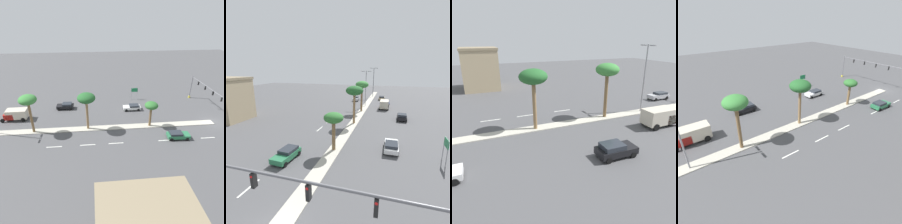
{
  "view_description": "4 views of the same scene",
  "coord_description": "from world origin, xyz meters",
  "views": [
    {
      "loc": [
        -35.2,
        25.49,
        22.33
      ],
      "look_at": [
        1.2,
        21.92,
        3.05
      ],
      "focal_mm": 32.02,
      "sensor_mm": 36.0,
      "label": 1
    },
    {
      "loc": [
        7.13,
        -7.64,
        11.38
      ],
      "look_at": [
        -2.05,
        22.66,
        3.38
      ],
      "focal_mm": 28.25,
      "sensor_mm": 36.0,
      "label": 2
    },
    {
      "loc": [
        25.24,
        20.43,
        11.33
      ],
      "look_at": [
        0.17,
        31.02,
        1.86
      ],
      "focal_mm": 34.16,
      "sensor_mm": 36.0,
      "label": 3
    },
    {
      "loc": [
        -21.25,
        44.97,
        16.9
      ],
      "look_at": [
        -1.08,
        29.87,
        3.66
      ],
      "focal_mm": 29.86,
      "sensor_mm": 36.0,
      "label": 4
    }
  ],
  "objects": [
    {
      "name": "median_curb",
      "position": [
        0.0,
        38.55,
        0.06
      ],
      "size": [
        1.8,
        77.1,
        0.12
      ],
      "primitive_type": "cube",
      "color": "#B7B2A3",
      "rests_on": "ground"
    },
    {
      "name": "lane_stripe_rear",
      "position": [
        -5.47,
        33.06,
        0.01
      ],
      "size": [
        0.2,
        2.8,
        0.01
      ],
      "primitive_type": "cube",
      "color": "silver",
      "rests_on": "ground"
    },
    {
      "name": "box_truck",
      "position": [
        5.51,
        42.98,
        1.33
      ],
      "size": [
        2.55,
        5.56,
        2.44
      ],
      "color": "#B21E19",
      "rests_on": "ground"
    },
    {
      "name": "directional_road_sign",
      "position": [
        13.87,
        14.63,
        2.35
      ],
      "size": [
        0.1,
        1.79,
        3.2
      ],
      "color": "gray",
      "rests_on": "ground"
    },
    {
      "name": "sedan_white_trailing",
      "position": [
        7.69,
        16.3,
        0.72
      ],
      "size": [
        1.99,
        4.18,
        1.32
      ],
      "color": "silver",
      "rests_on": "ground"
    },
    {
      "name": "sedan_green_outboard",
      "position": [
        -5.0,
        9.94,
        0.74
      ],
      "size": [
        2.19,
        4.28,
        1.37
      ],
      "color": "#287047",
      "rests_on": "ground"
    },
    {
      "name": "traffic_signal_gantry",
      "position": [
        8.74,
        -0.86,
        4.28
      ],
      "size": [
        16.9,
        0.53,
        6.32
      ],
      "color": "slate",
      "rests_on": "ground"
    },
    {
      "name": "palm_tree_far",
      "position": [
        -0.17,
        37.79,
        6.87
      ],
      "size": [
        3.34,
        3.34,
        7.94
      ],
      "color": "brown",
      "rests_on": "median_curb"
    },
    {
      "name": "sedan_black_center",
      "position": [
        9.83,
        32.52,
        0.79
      ],
      "size": [
        2.12,
        4.1,
        1.49
      ],
      "color": "black",
      "rests_on": "ground"
    },
    {
      "name": "lane_stripe_left",
      "position": [
        -5.47,
        4.0,
        0.01
      ],
      "size": [
        0.2,
        2.8,
        0.01
      ],
      "primitive_type": "cube",
      "color": "silver",
      "rests_on": "ground"
    },
    {
      "name": "lane_stripe_front",
      "position": [
        -5.47,
        27.03,
        0.01
      ],
      "size": [
        0.2,
        2.8,
        0.01
      ],
      "primitive_type": "cube",
      "color": "silver",
      "rests_on": "ground"
    },
    {
      "name": "lane_stripe_near",
      "position": [
        -5.47,
        21.81,
        0.01
      ],
      "size": [
        0.2,
        2.8,
        0.01
      ],
      "primitive_type": "cube",
      "color": "silver",
      "rests_on": "ground"
    },
    {
      "name": "ground_plane",
      "position": [
        0.0,
        29.98,
        0.0
      ],
      "size": [
        160.0,
        160.0,
        0.0
      ],
      "primitive_type": "plane",
      "color": "#4C4C4F"
    },
    {
      "name": "palm_tree_inboard",
      "position": [
        -0.08,
        14.07,
        4.57
      ],
      "size": [
        2.71,
        2.71,
        5.42
      ],
      "color": "brown",
      "rests_on": "median_curb"
    },
    {
      "name": "lane_stripe_far",
      "position": [
        -5.47,
        12.37,
        0.01
      ],
      "size": [
        0.2,
        2.8,
        0.01
      ],
      "primitive_type": "cube",
      "color": "silver",
      "rests_on": "ground"
    },
    {
      "name": "palm_tree_outboard",
      "position": [
        0.09,
        26.99,
        6.7
      ],
      "size": [
        3.52,
        3.52,
        7.76
      ],
      "color": "olive",
      "rests_on": "median_curb"
    }
  ]
}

